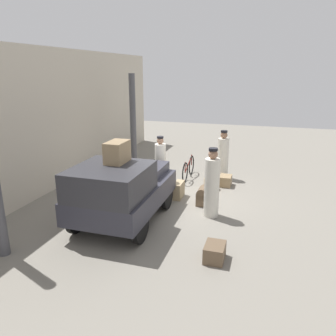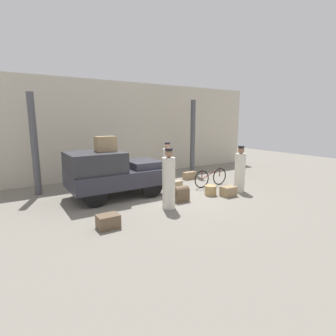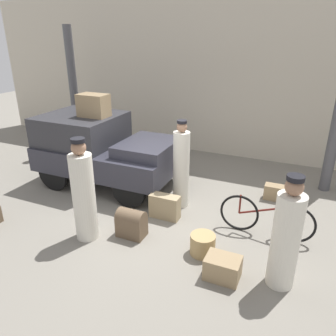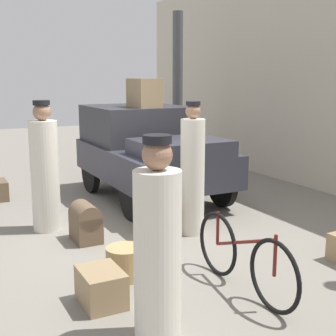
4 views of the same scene
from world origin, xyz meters
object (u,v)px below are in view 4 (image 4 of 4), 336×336
object	(u,v)px
conductor_in_dark_uniform	(158,250)
suitcase_small_leather	(150,221)
trunk_wicker_pale	(101,287)
trunk_barrel_dark	(86,222)
wicker_basket	(125,262)
porter_with_bicycle	(192,174)
bicycle	(243,258)
porter_standing_middle	(45,172)
trunk_on_truck_roof	(144,93)
truck	(148,148)

from	to	relation	value
conductor_in_dark_uniform	suitcase_small_leather	xyz separation A→B (m)	(-2.34, 1.02, -0.56)
conductor_in_dark_uniform	trunk_wicker_pale	bearing A→B (deg)	-164.31
suitcase_small_leather	trunk_barrel_dark	bearing A→B (deg)	-109.22
wicker_basket	trunk_wicker_pale	world-z (taller)	wicker_basket
wicker_basket	porter_with_bicycle	size ratio (longest dim) A/B	0.23
bicycle	wicker_basket	world-z (taller)	bicycle
porter_with_bicycle	conductor_in_dark_uniform	size ratio (longest dim) A/B	1.07
conductor_in_dark_uniform	bicycle	bearing A→B (deg)	108.84
bicycle	porter_standing_middle	bearing A→B (deg)	-155.40
porter_with_bicycle	suitcase_small_leather	distance (m)	0.89
porter_standing_middle	trunk_on_truck_roof	world-z (taller)	trunk_on_truck_roof
truck	trunk_on_truck_roof	distance (m)	1.01
conductor_in_dark_uniform	porter_standing_middle	bearing A→B (deg)	-177.07
trunk_wicker_pale	trunk_barrel_dark	size ratio (longest dim) A/B	0.99
conductor_in_dark_uniform	trunk_wicker_pale	xyz separation A→B (m)	(-0.81, -0.23, -0.63)
trunk_wicker_pale	trunk_on_truck_roof	bearing A→B (deg)	149.92
suitcase_small_leather	trunk_barrel_dark	xyz separation A→B (m)	(-0.29, -0.83, 0.02)
porter_standing_middle	trunk_wicker_pale	world-z (taller)	porter_standing_middle
truck	trunk_wicker_pale	distance (m)	4.28
truck	wicker_basket	bearing A→B (deg)	-28.90
truck	conductor_in_dark_uniform	size ratio (longest dim) A/B	1.87
trunk_on_truck_roof	bicycle	bearing A→B (deg)	-10.49
porter_with_bicycle	trunk_on_truck_roof	distance (m)	2.57
conductor_in_dark_uniform	trunk_barrel_dark	distance (m)	2.69
conductor_in_dark_uniform	porter_standing_middle	size ratio (longest dim) A/B	0.93
truck	conductor_in_dark_uniform	bearing A→B (deg)	-23.80
bicycle	trunk_wicker_pale	size ratio (longest dim) A/B	3.23
truck	porter_with_bicycle	xyz separation A→B (m)	(2.17, -0.32, -0.04)
porter_with_bicycle	truck	bearing A→B (deg)	171.74
conductor_in_dark_uniform	trunk_on_truck_roof	xyz separation A→B (m)	(-4.57, 1.95, 1.11)
bicycle	porter_with_bicycle	bearing A→B (deg)	166.11
conductor_in_dark_uniform	trunk_on_truck_roof	distance (m)	5.09
wicker_basket	trunk_on_truck_roof	bearing A→B (deg)	152.21
trunk_barrel_dark	trunk_on_truck_roof	world-z (taller)	trunk_on_truck_roof
wicker_basket	trunk_wicker_pale	xyz separation A→B (m)	(0.47, -0.44, -0.00)
truck	porter_standing_middle	distance (m)	2.38
bicycle	trunk_wicker_pale	xyz separation A→B (m)	(-0.41, -1.41, -0.19)
porter_standing_middle	suitcase_small_leather	world-z (taller)	porter_standing_middle
truck	bicycle	size ratio (longest dim) A/B	1.93
suitcase_small_leather	trunk_on_truck_roof	xyz separation A→B (m)	(-2.23, 0.93, 1.67)
bicycle	porter_standing_middle	distance (m)	3.28
trunk_barrel_dark	trunk_wicker_pale	bearing A→B (deg)	-12.82
conductor_in_dark_uniform	porter_standing_middle	world-z (taller)	porter_standing_middle
porter_with_bicycle	porter_standing_middle	distance (m)	2.12
bicycle	trunk_barrel_dark	distance (m)	2.44
trunk_wicker_pale	trunk_barrel_dark	bearing A→B (deg)	167.18
truck	trunk_wicker_pale	bearing A→B (deg)	-31.09
porter_standing_middle	trunk_barrel_dark	bearing A→B (deg)	26.55
trunk_barrel_dark	trunk_on_truck_roof	distance (m)	3.09
porter_with_bicycle	suitcase_small_leather	bearing A→B (deg)	-98.84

